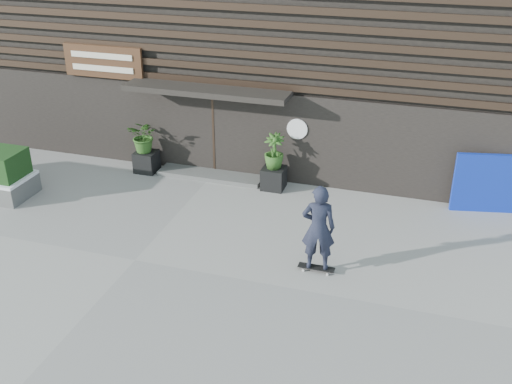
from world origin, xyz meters
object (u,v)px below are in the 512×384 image
(planter_pot_left, at_px, (147,161))
(planter_pot_right, at_px, (274,178))
(blue_tarp, at_px, (487,183))
(skateboarder, at_px, (318,228))

(planter_pot_left, bearing_deg, planter_pot_right, 0.00)
(planter_pot_right, height_order, blue_tarp, blue_tarp)
(planter_pot_right, bearing_deg, blue_tarp, 3.18)
(planter_pot_left, xyz_separation_m, planter_pot_right, (3.80, 0.00, 0.00))
(blue_tarp, bearing_deg, skateboarder, -142.83)
(planter_pot_left, relative_size, planter_pot_right, 1.00)
(blue_tarp, relative_size, skateboarder, 0.82)
(planter_pot_left, height_order, planter_pot_right, same)
(blue_tarp, distance_m, skateboarder, 5.22)
(planter_pot_right, relative_size, skateboarder, 0.30)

